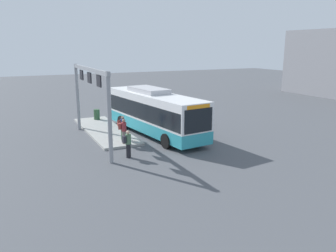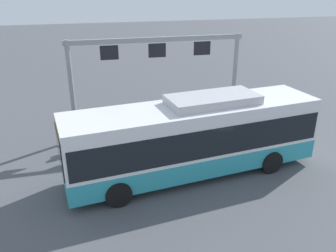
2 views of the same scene
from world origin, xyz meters
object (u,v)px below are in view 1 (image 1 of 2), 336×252
(bus_main, at_px, (154,111))
(person_waiting_near, at_px, (128,143))
(trash_bin, at_px, (97,114))
(person_waiting_mid, at_px, (122,127))
(person_boarding, at_px, (124,131))

(bus_main, xyz_separation_m, person_waiting_near, (4.43, -3.64, -0.92))
(person_waiting_near, xyz_separation_m, trash_bin, (-10.85, 0.88, -0.28))
(person_waiting_near, xyz_separation_m, person_waiting_mid, (-3.51, 0.83, 0.16))
(person_waiting_near, height_order, trash_bin, person_waiting_near)
(person_waiting_mid, height_order, trash_bin, person_waiting_mid)
(bus_main, bearing_deg, person_waiting_near, -46.25)
(person_waiting_near, distance_m, person_waiting_mid, 3.61)
(trash_bin, bearing_deg, person_waiting_near, -4.64)
(bus_main, distance_m, trash_bin, 7.10)
(person_waiting_near, bearing_deg, bus_main, 46.34)
(trash_bin, bearing_deg, person_boarding, -2.07)
(bus_main, relative_size, person_waiting_near, 6.61)
(bus_main, bearing_deg, person_boarding, -64.58)
(bus_main, xyz_separation_m, person_waiting_mid, (0.92, -2.81, -0.76))
(person_waiting_mid, bearing_deg, bus_main, 19.22)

